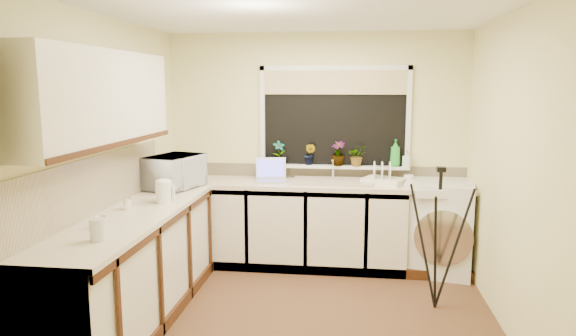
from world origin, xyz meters
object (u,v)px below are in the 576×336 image
(plant_a, at_px, (279,153))
(plant_c, at_px, (338,153))
(cup_back, at_px, (409,179))
(laptop, at_px, (271,175))
(plant_d, at_px, (357,156))
(microwave, at_px, (174,172))
(dish_rack, at_px, (384,181))
(soap_bottle_green, at_px, (395,153))
(plant_b, at_px, (310,154))
(soap_bottle_clear, at_px, (407,159))
(tripod, at_px, (438,239))
(washing_machine, at_px, (438,226))
(kettle, at_px, (164,192))
(cup_left, at_px, (102,222))
(glass_jug, at_px, (98,230))
(steel_jar, at_px, (128,204))

(plant_a, height_order, plant_c, plant_c)
(plant_c, distance_m, cup_back, 0.78)
(laptop, relative_size, cup_back, 3.49)
(plant_a, bearing_deg, plant_d, -1.43)
(microwave, height_order, plant_a, plant_a)
(dish_rack, bearing_deg, soap_bottle_green, 83.68)
(plant_b, height_order, soap_bottle_clear, plant_b)
(tripod, bearing_deg, plant_b, 121.78)
(washing_machine, distance_m, soap_bottle_clear, 0.76)
(laptop, bearing_deg, plant_b, 11.88)
(plant_d, xyz_separation_m, cup_back, (0.53, -0.11, -0.22))
(kettle, bearing_deg, cup_left, -101.08)
(microwave, distance_m, plant_d, 1.90)
(glass_jug, xyz_separation_m, plant_b, (1.17, 2.41, 0.19))
(washing_machine, height_order, laptop, laptop)
(cup_back, bearing_deg, tripod, -81.33)
(laptop, bearing_deg, microwave, -161.62)
(microwave, distance_m, soap_bottle_green, 2.28)
(soap_bottle_green, bearing_deg, dish_rack, -120.96)
(tripod, relative_size, soap_bottle_clear, 7.17)
(plant_c, bearing_deg, cup_back, -8.70)
(washing_machine, relative_size, soap_bottle_clear, 5.48)
(laptop, height_order, glass_jug, laptop)
(microwave, bearing_deg, washing_machine, -63.76)
(plant_a, xyz_separation_m, plant_b, (0.33, -0.01, -0.01))
(dish_rack, relative_size, plant_a, 1.54)
(microwave, bearing_deg, cup_back, -60.58)
(soap_bottle_clear, bearing_deg, laptop, -173.46)
(microwave, xyz_separation_m, soap_bottle_clear, (2.29, 0.67, 0.08))
(laptop, relative_size, microwave, 0.65)
(tripod, height_order, plant_b, plant_b)
(microwave, bearing_deg, soap_bottle_green, -56.42)
(glass_jug, height_order, steel_jar, glass_jug)
(washing_machine, xyz_separation_m, plant_d, (-0.83, 0.19, 0.69))
(steel_jar, xyz_separation_m, plant_b, (1.34, 1.58, 0.22))
(microwave, bearing_deg, dish_rack, -60.83)
(tripod, distance_m, microwave, 2.53)
(plant_c, height_order, soap_bottle_clear, plant_c)
(dish_rack, distance_m, cup_left, 2.82)
(steel_jar, relative_size, cup_back, 0.90)
(dish_rack, bearing_deg, soap_bottle_clear, 61.82)
(plant_d, distance_m, cup_left, 2.77)
(dish_rack, xyz_separation_m, soap_bottle_clear, (0.25, 0.19, 0.21))
(plant_d, bearing_deg, steel_jar, -139.75)
(dish_rack, xyz_separation_m, plant_a, (-1.11, 0.20, 0.25))
(washing_machine, bearing_deg, steel_jar, -142.05)
(kettle, relative_size, plant_d, 0.83)
(washing_machine, xyz_separation_m, soap_bottle_green, (-0.43, 0.22, 0.72))
(laptop, height_order, microwave, microwave)
(steel_jar, height_order, cup_left, steel_jar)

